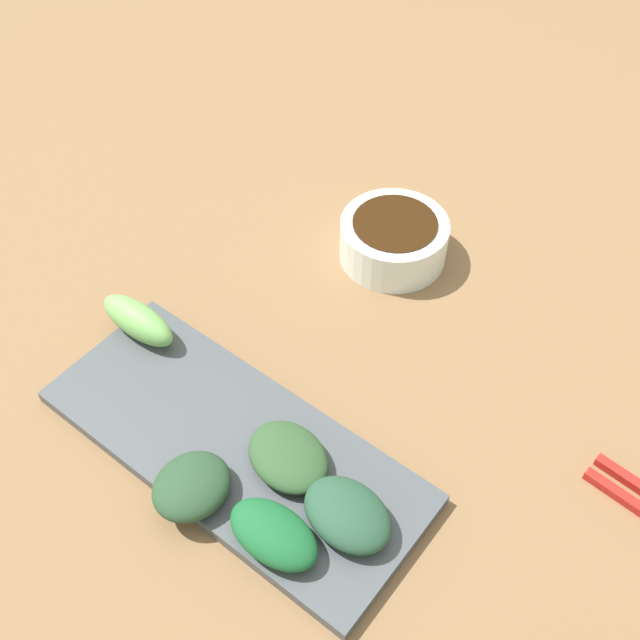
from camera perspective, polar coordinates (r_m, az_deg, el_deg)
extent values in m
cube|color=olive|center=(0.70, -1.54, -2.43)|extent=(2.10, 2.10, 0.02)
cylinder|color=white|center=(0.76, 5.21, 5.96)|extent=(0.10, 0.10, 0.04)
cylinder|color=black|center=(0.76, 5.25, 6.35)|extent=(0.08, 0.08, 0.03)
cube|color=#484C51|center=(0.63, -6.33, -9.15)|extent=(0.13, 0.32, 0.01)
ellipsoid|color=#74B25A|center=(0.70, -13.21, -0.02)|extent=(0.03, 0.08, 0.03)
ellipsoid|color=#195B2E|center=(0.57, -3.42, -15.39)|extent=(0.04, 0.07, 0.03)
ellipsoid|color=#27452B|center=(0.60, -9.39, -11.93)|extent=(0.07, 0.06, 0.03)
ellipsoid|color=#2F4E2B|center=(0.60, -2.35, -9.98)|extent=(0.07, 0.08, 0.02)
ellipsoid|color=#264B35|center=(0.58, 2.03, -14.06)|extent=(0.06, 0.07, 0.03)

